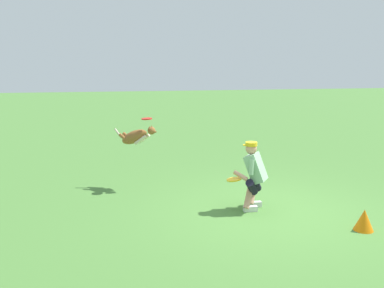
% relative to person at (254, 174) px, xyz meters
% --- Properties ---
extents(ground_plane, '(60.00, 60.00, 0.00)m').
position_rel_person_xyz_m(ground_plane, '(-0.26, 0.25, -0.70)').
color(ground_plane, '#497B36').
extents(person, '(0.71, 0.61, 1.29)m').
position_rel_person_xyz_m(person, '(0.00, 0.00, 0.00)').
color(person, silver).
rests_on(person, ground_plane).
extents(dog, '(0.94, 0.62, 0.52)m').
position_rel_person_xyz_m(dog, '(2.10, -1.82, 0.44)').
color(dog, brown).
extents(frisbee_flying, '(0.32, 0.32, 0.03)m').
position_rel_person_xyz_m(frisbee_flying, '(1.87, -1.65, 0.85)').
color(frisbee_flying, red).
extents(frisbee_held, '(0.32, 0.32, 0.07)m').
position_rel_person_xyz_m(frisbee_held, '(0.39, 0.02, -0.09)').
color(frisbee_held, yellow).
rests_on(frisbee_held, person).
extents(training_cone, '(0.33, 0.33, 0.36)m').
position_rel_person_xyz_m(training_cone, '(-1.51, 1.30, -0.52)').
color(training_cone, orange).
rests_on(training_cone, ground_plane).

